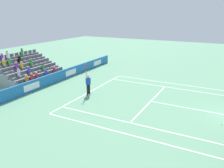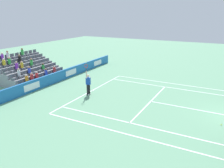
# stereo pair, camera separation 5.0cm
# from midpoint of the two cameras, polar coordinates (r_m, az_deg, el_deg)

# --- Properties ---
(line_baseline) EXTENTS (10.97, 0.10, 0.01)m
(line_baseline) POSITION_cam_midpoint_polar(r_m,az_deg,el_deg) (20.38, -5.14, -1.66)
(line_baseline) COLOR white
(line_baseline) RESTS_ON ground
(line_service) EXTENTS (8.23, 0.10, 0.01)m
(line_service) POSITION_cam_midpoint_polar(r_m,az_deg,el_deg) (18.16, 9.65, -4.30)
(line_service) COLOR white
(line_service) RESTS_ON ground
(line_centre_service) EXTENTS (0.10, 6.40, 0.01)m
(line_centre_service) POSITION_cam_midpoint_polar(r_m,az_deg,el_deg) (17.55, 19.65, -5.93)
(line_centre_service) COLOR white
(line_centre_service) RESTS_ON ground
(line_singles_sideline_left) EXTENTS (0.10, 11.89, 0.01)m
(line_singles_sideline_left) POSITION_cam_midpoint_polar(r_m,az_deg,el_deg) (14.49, 6.14, -10.06)
(line_singles_sideline_left) COLOR white
(line_singles_sideline_left) RESTS_ON ground
(line_singles_sideline_right) EXTENTS (0.10, 11.89, 0.01)m
(line_singles_sideline_right) POSITION_cam_midpoint_polar(r_m,az_deg,el_deg) (21.80, 14.22, -0.85)
(line_singles_sideline_right) COLOR white
(line_singles_sideline_right) RESTS_ON ground
(line_doubles_sideline_left) EXTENTS (0.10, 11.89, 0.01)m
(line_doubles_sideline_left) POSITION_cam_midpoint_polar(r_m,az_deg,el_deg) (13.37, 3.90, -12.51)
(line_doubles_sideline_left) COLOR white
(line_doubles_sideline_left) RESTS_ON ground
(line_doubles_sideline_right) EXTENTS (0.10, 11.89, 0.01)m
(line_doubles_sideline_right) POSITION_cam_midpoint_polar(r_m,az_deg,el_deg) (23.07, 15.04, 0.11)
(line_doubles_sideline_right) COLOR white
(line_doubles_sideline_right) RESTS_ON ground
(line_centre_mark) EXTENTS (0.10, 0.20, 0.01)m
(line_centre_mark) POSITION_cam_midpoint_polar(r_m,az_deg,el_deg) (20.33, -4.90, -1.70)
(line_centre_mark) COLOR white
(line_centre_mark) RESTS_ON ground
(sponsor_barrier) EXTENTS (22.09, 0.22, 1.02)m
(sponsor_barrier) POSITION_cam_midpoint_polar(r_m,az_deg,el_deg) (22.91, -14.76, 1.33)
(sponsor_barrier) COLOR #1E66AD
(sponsor_barrier) RESTS_ON ground
(tennis_player) EXTENTS (0.53, 0.36, 2.85)m
(tennis_player) POSITION_cam_midpoint_polar(r_m,az_deg,el_deg) (19.13, -6.08, 0.13)
(tennis_player) COLOR black
(tennis_player) RESTS_ON ground
(stadium_stand) EXTENTS (6.20, 4.75, 3.02)m
(stadium_stand) POSITION_cam_midpoint_polar(r_m,az_deg,el_deg) (25.30, -20.85, 3.01)
(stadium_stand) COLOR gray
(stadium_stand) RESTS_ON ground
(loose_tennis_ball) EXTENTS (0.07, 0.07, 0.07)m
(loose_tennis_ball) POSITION_cam_midpoint_polar(r_m,az_deg,el_deg) (15.85, 25.72, -9.16)
(loose_tennis_ball) COLOR #D1E533
(loose_tennis_ball) RESTS_ON ground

